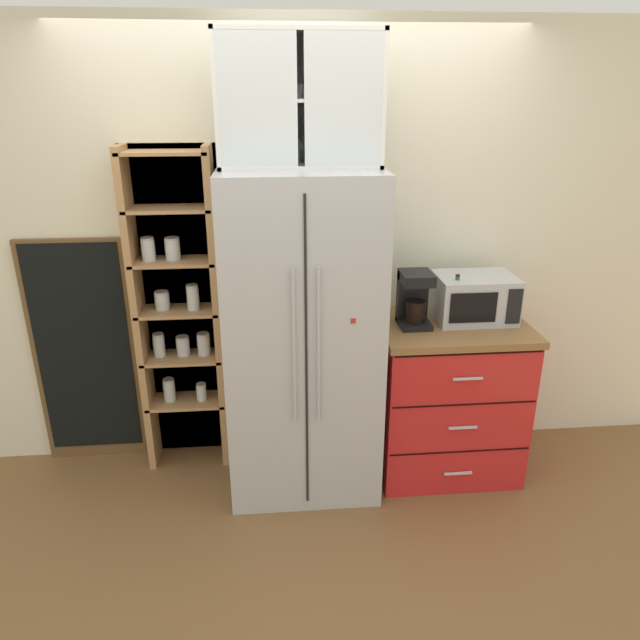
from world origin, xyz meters
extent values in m
plane|color=brown|center=(0.00, 0.00, 0.00)|extent=(10.65, 10.65, 0.00)
cube|color=silver|center=(0.00, 0.40, 1.27)|extent=(4.96, 0.10, 2.55)
cube|color=#B7BABF|center=(0.00, 0.01, 0.91)|extent=(0.82, 0.69, 1.81)
cube|color=black|center=(0.00, -0.34, 0.91)|extent=(0.01, 0.01, 1.67)
cylinder|color=#B7BABF|center=(-0.06, -0.35, 1.00)|extent=(0.02, 0.02, 0.82)
cylinder|color=#B7BABF|center=(0.06, -0.35, 1.00)|extent=(0.02, 0.02, 0.82)
cube|color=red|center=(0.23, -0.34, 1.12)|extent=(0.02, 0.01, 0.02)
cube|color=brown|center=(-0.70, 0.37, 0.95)|extent=(0.53, 0.04, 1.91)
cube|color=tan|center=(-0.92, 0.24, 0.95)|extent=(0.04, 0.22, 1.91)
cube|color=tan|center=(-0.47, 0.24, 0.95)|extent=(0.04, 0.22, 1.91)
cube|color=tan|center=(-0.70, 0.24, 0.40)|extent=(0.47, 0.22, 0.02)
cylinder|color=silver|center=(-0.79, 0.24, 0.48)|extent=(0.07, 0.07, 0.13)
cylinder|color=brown|center=(-0.79, 0.24, 0.46)|extent=(0.06, 0.06, 0.09)
cylinder|color=#B2B2B7|center=(-0.79, 0.24, 0.55)|extent=(0.07, 0.07, 0.01)
cylinder|color=silver|center=(-0.60, 0.23, 0.46)|extent=(0.06, 0.06, 0.10)
cylinder|color=#382316|center=(-0.60, 0.23, 0.45)|extent=(0.05, 0.05, 0.07)
cylinder|color=#B2B2B7|center=(-0.60, 0.23, 0.52)|extent=(0.06, 0.06, 0.01)
cube|color=tan|center=(-0.70, 0.24, 0.70)|extent=(0.47, 0.22, 0.02)
cylinder|color=silver|center=(-0.83, 0.25, 0.77)|extent=(0.07, 0.07, 0.13)
cylinder|color=white|center=(-0.83, 0.25, 0.75)|extent=(0.06, 0.06, 0.09)
cylinder|color=#B2B2B7|center=(-0.83, 0.25, 0.84)|extent=(0.06, 0.06, 0.01)
cylinder|color=silver|center=(-0.69, 0.26, 0.76)|extent=(0.08, 0.08, 0.11)
cylinder|color=#2D2D2D|center=(-0.69, 0.26, 0.74)|extent=(0.07, 0.07, 0.07)
cylinder|color=#B2B2B7|center=(-0.69, 0.26, 0.82)|extent=(0.07, 0.07, 0.01)
cylinder|color=silver|center=(-0.57, 0.25, 0.77)|extent=(0.08, 0.08, 0.12)
cylinder|color=#CCB78C|center=(-0.57, 0.25, 0.75)|extent=(0.07, 0.07, 0.08)
cylinder|color=#B2B2B7|center=(-0.57, 0.25, 0.83)|extent=(0.07, 0.07, 0.01)
cube|color=tan|center=(-0.70, 0.24, 0.99)|extent=(0.47, 0.22, 0.02)
cylinder|color=silver|center=(-0.78, 0.26, 1.05)|extent=(0.08, 0.08, 0.10)
cylinder|color=white|center=(-0.78, 0.26, 1.03)|extent=(0.07, 0.07, 0.06)
cylinder|color=#B2B2B7|center=(-0.78, 0.26, 1.10)|extent=(0.08, 0.08, 0.01)
cylinder|color=silver|center=(-0.61, 0.24, 1.07)|extent=(0.07, 0.07, 0.14)
cylinder|color=#E0C67F|center=(-0.61, 0.24, 1.05)|extent=(0.06, 0.06, 0.09)
cylinder|color=#B2B2B7|center=(-0.61, 0.24, 1.14)|extent=(0.07, 0.07, 0.01)
cube|color=tan|center=(-0.70, 0.24, 1.28)|extent=(0.47, 0.22, 0.02)
cylinder|color=silver|center=(-0.83, 0.24, 1.35)|extent=(0.08, 0.08, 0.12)
cylinder|color=#B77A38|center=(-0.83, 0.24, 1.33)|extent=(0.06, 0.06, 0.08)
cylinder|color=#B2B2B7|center=(-0.83, 0.24, 1.42)|extent=(0.07, 0.07, 0.01)
cylinder|color=silver|center=(-0.70, 0.25, 1.35)|extent=(0.08, 0.08, 0.11)
cylinder|color=beige|center=(-0.70, 0.25, 1.33)|extent=(0.07, 0.07, 0.08)
cylinder|color=#B2B2B7|center=(-0.70, 0.25, 1.41)|extent=(0.08, 0.08, 0.01)
cube|color=tan|center=(-0.70, 0.24, 1.58)|extent=(0.47, 0.22, 0.02)
cube|color=tan|center=(-0.70, 0.24, 1.87)|extent=(0.47, 0.22, 0.02)
cube|color=red|center=(0.86, 0.04, 0.45)|extent=(0.82, 0.62, 0.90)
cube|color=olive|center=(0.86, 0.04, 0.92)|extent=(0.85, 0.65, 0.04)
cube|color=black|center=(0.86, -0.27, 0.29)|extent=(0.80, 0.00, 0.01)
cube|color=silver|center=(0.86, -0.28, 0.15)|extent=(0.16, 0.01, 0.01)
cube|color=black|center=(0.86, -0.27, 0.59)|extent=(0.80, 0.00, 0.01)
cube|color=silver|center=(0.86, -0.28, 0.45)|extent=(0.16, 0.01, 0.01)
cube|color=black|center=(0.86, -0.27, 0.89)|extent=(0.80, 0.00, 0.01)
cube|color=silver|center=(0.86, -0.28, 0.75)|extent=(0.16, 0.01, 0.01)
cube|color=#B7BABF|center=(0.99, 0.09, 1.07)|extent=(0.44, 0.32, 0.26)
cube|color=black|center=(0.93, -0.07, 1.07)|extent=(0.26, 0.01, 0.17)
cube|color=black|center=(1.16, -0.07, 1.07)|extent=(0.08, 0.01, 0.20)
cube|color=black|center=(0.63, 0.02, 0.95)|extent=(0.17, 0.20, 0.03)
cube|color=black|center=(0.63, 0.09, 1.09)|extent=(0.17, 0.06, 0.30)
cube|color=black|center=(0.63, 0.02, 1.22)|extent=(0.17, 0.20, 0.06)
cylinder|color=black|center=(0.63, 0.01, 1.03)|extent=(0.11, 0.11, 0.12)
cylinder|color=silver|center=(0.86, 0.01, 0.99)|extent=(0.09, 0.09, 0.09)
torus|color=silver|center=(0.91, 0.01, 0.99)|extent=(0.05, 0.01, 0.05)
cylinder|color=#2D2D33|center=(0.86, -0.02, 0.98)|extent=(0.09, 0.09, 0.09)
torus|color=#2D2D33|center=(0.92, -0.02, 0.99)|extent=(0.05, 0.01, 0.05)
cylinder|color=#285B33|center=(0.86, 0.02, 1.04)|extent=(0.06, 0.06, 0.21)
cone|color=#285B33|center=(0.86, 0.02, 1.15)|extent=(0.06, 0.06, 0.04)
cylinder|color=#285B33|center=(0.86, 0.02, 1.18)|extent=(0.02, 0.02, 0.07)
cylinder|color=black|center=(0.86, 0.02, 1.22)|extent=(0.02, 0.02, 0.01)
cube|color=silver|center=(0.00, 0.18, 2.12)|extent=(0.79, 0.02, 0.62)
cube|color=silver|center=(0.00, 0.03, 2.43)|extent=(0.79, 0.32, 0.02)
cube|color=silver|center=(0.00, 0.03, 1.82)|extent=(0.79, 0.32, 0.02)
cube|color=silver|center=(-0.39, 0.03, 2.12)|extent=(0.02, 0.32, 0.62)
cube|color=silver|center=(0.39, 0.03, 2.12)|extent=(0.02, 0.32, 0.62)
cube|color=silver|center=(0.00, 0.03, 2.12)|extent=(0.76, 0.30, 0.02)
cube|color=silver|center=(-0.20, -0.13, 2.12)|extent=(0.36, 0.01, 0.58)
cube|color=silver|center=(0.20, -0.13, 2.12)|extent=(0.36, 0.01, 0.58)
cylinder|color=silver|center=(-0.28, 0.03, 1.84)|extent=(0.05, 0.05, 0.00)
cylinder|color=silver|center=(-0.28, 0.03, 1.87)|extent=(0.01, 0.01, 0.07)
cone|color=silver|center=(-0.28, 0.03, 1.93)|extent=(0.06, 0.06, 0.05)
cylinder|color=silver|center=(0.00, 0.03, 1.84)|extent=(0.05, 0.05, 0.00)
cylinder|color=silver|center=(0.00, 0.03, 1.87)|extent=(0.01, 0.01, 0.07)
cone|color=silver|center=(0.00, 0.03, 1.93)|extent=(0.06, 0.06, 0.05)
cylinder|color=silver|center=(0.28, 0.03, 1.84)|extent=(0.05, 0.05, 0.00)
cylinder|color=silver|center=(0.28, 0.03, 1.87)|extent=(0.01, 0.01, 0.07)
cone|color=silver|center=(0.28, 0.03, 1.93)|extent=(0.06, 0.06, 0.05)
cylinder|color=white|center=(-0.24, 0.03, 2.16)|extent=(0.06, 0.06, 0.07)
cylinder|color=white|center=(0.00, 0.03, 2.16)|extent=(0.06, 0.06, 0.07)
cylinder|color=white|center=(0.24, 0.03, 2.16)|extent=(0.06, 0.06, 0.07)
cube|color=brown|center=(-1.28, 0.33, 0.70)|extent=(0.60, 0.04, 1.41)
cube|color=black|center=(-1.28, 0.31, 0.73)|extent=(0.54, 0.01, 1.31)
camera|label=1|loc=(-0.17, -2.96, 2.16)|focal=32.84mm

